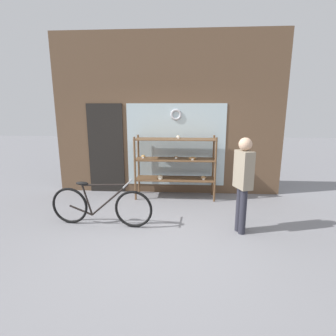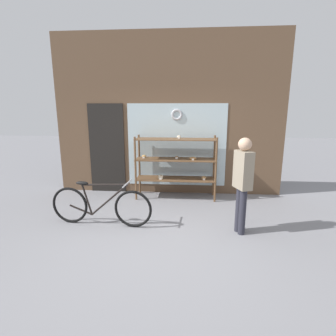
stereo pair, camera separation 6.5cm
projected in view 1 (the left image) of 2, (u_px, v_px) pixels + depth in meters
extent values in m
plane|color=gray|center=(157.00, 237.00, 4.15)|extent=(30.00, 30.00, 0.00)
cube|color=brown|center=(167.00, 116.00, 6.00)|extent=(5.26, 0.08, 3.65)
cube|color=silver|center=(176.00, 145.00, 6.09)|extent=(2.28, 0.02, 1.90)
cube|color=black|center=(106.00, 149.00, 6.21)|extent=(0.84, 0.03, 2.10)
torus|color=#B7B7BC|center=(176.00, 115.00, 5.92)|extent=(0.26, 0.06, 0.26)
cylinder|color=brown|center=(135.00, 169.00, 5.69)|extent=(0.04, 0.04, 1.40)
cylinder|color=brown|center=(215.00, 170.00, 5.58)|extent=(0.04, 0.04, 1.40)
cylinder|color=brown|center=(139.00, 165.00, 6.13)|extent=(0.04, 0.04, 1.40)
cylinder|color=brown|center=(213.00, 166.00, 6.02)|extent=(0.04, 0.04, 1.40)
cube|color=brown|center=(175.00, 179.00, 5.91)|extent=(1.77, 0.50, 0.02)
cube|color=brown|center=(175.00, 159.00, 5.81)|extent=(1.77, 0.50, 0.02)
cube|color=brown|center=(175.00, 139.00, 5.71)|extent=(1.77, 0.50, 0.02)
ellipsoid|color=brown|center=(176.00, 157.00, 5.85)|extent=(0.08, 0.07, 0.06)
cube|color=white|center=(176.00, 158.00, 5.81)|extent=(0.05, 0.00, 0.04)
cylinder|color=beige|center=(160.00, 177.00, 5.86)|extent=(0.11, 0.11, 0.08)
cube|color=white|center=(160.00, 179.00, 5.81)|extent=(0.05, 0.00, 0.04)
ellipsoid|color=beige|center=(178.00, 137.00, 5.82)|extent=(0.09, 0.07, 0.06)
cube|color=white|center=(178.00, 138.00, 5.77)|extent=(0.05, 0.00, 0.04)
torus|color=#B27A42|center=(192.00, 158.00, 5.76)|extent=(0.16, 0.16, 0.05)
cube|color=white|center=(192.00, 159.00, 5.67)|extent=(0.05, 0.00, 0.04)
ellipsoid|color=#AD7F4C|center=(203.00, 178.00, 5.82)|extent=(0.11, 0.09, 0.08)
cube|color=white|center=(203.00, 179.00, 5.77)|extent=(0.05, 0.00, 0.04)
ellipsoid|color=tan|center=(143.00, 156.00, 5.93)|extent=(0.10, 0.08, 0.07)
cube|color=white|center=(143.00, 158.00, 5.88)|extent=(0.05, 0.00, 0.04)
torus|color=black|center=(70.00, 206.00, 4.57)|extent=(0.65, 0.09, 0.65)
torus|color=black|center=(134.00, 209.00, 4.41)|extent=(0.65, 0.09, 0.65)
cylinder|color=black|center=(110.00, 200.00, 4.44)|extent=(0.68, 0.08, 0.60)
cylinder|color=black|center=(105.00, 185.00, 4.39)|extent=(0.80, 0.09, 0.07)
cylinder|color=black|center=(87.00, 200.00, 4.50)|extent=(0.18, 0.05, 0.54)
cylinder|color=black|center=(81.00, 210.00, 4.56)|extent=(0.41, 0.06, 0.18)
ellipsoid|color=black|center=(82.00, 183.00, 4.45)|extent=(0.23, 0.11, 0.06)
cylinder|color=#B2B2B7|center=(128.00, 184.00, 4.33)|extent=(0.06, 0.46, 0.02)
cylinder|color=#282833|center=(239.00, 209.00, 4.28)|extent=(0.11, 0.11, 0.75)
cylinder|color=#282833|center=(243.00, 212.00, 4.18)|extent=(0.11, 0.11, 0.75)
cube|color=gray|center=(244.00, 170.00, 4.08)|extent=(0.28, 0.36, 0.60)
sphere|color=tan|center=(245.00, 144.00, 3.99)|extent=(0.20, 0.20, 0.20)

